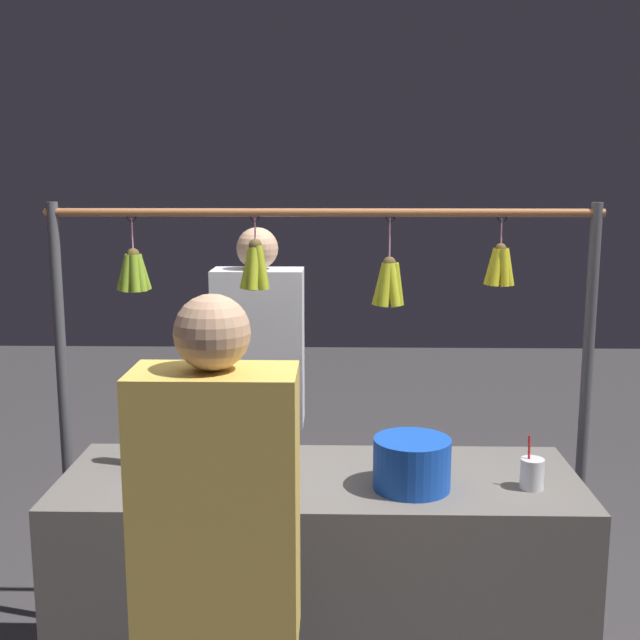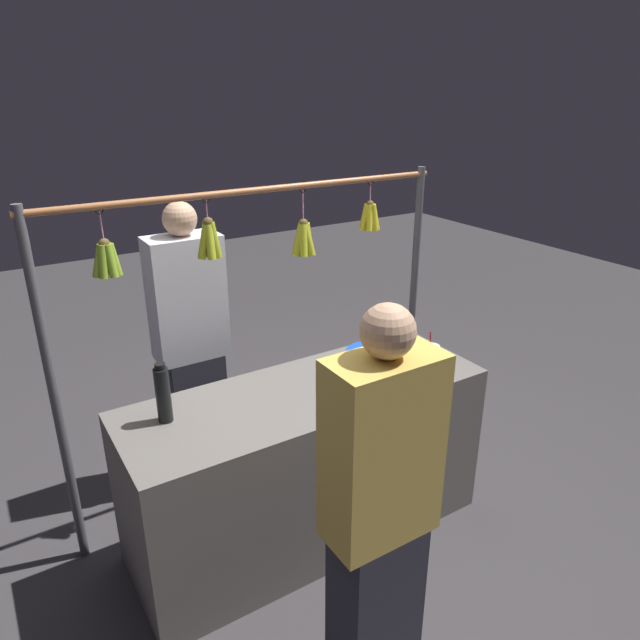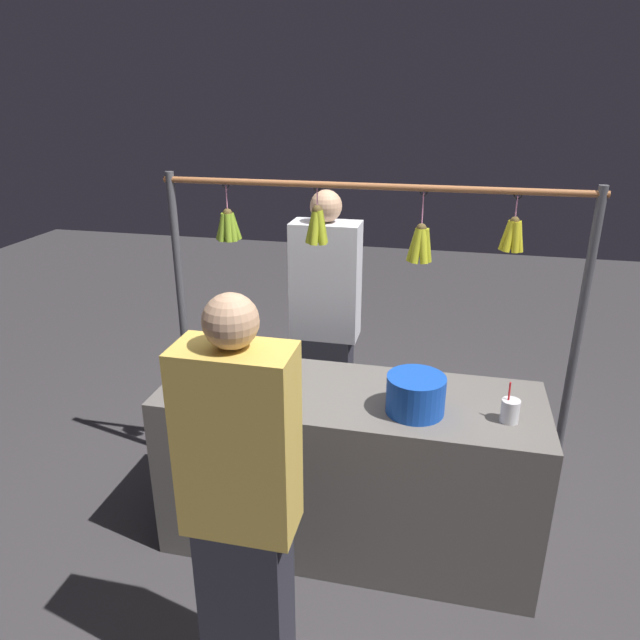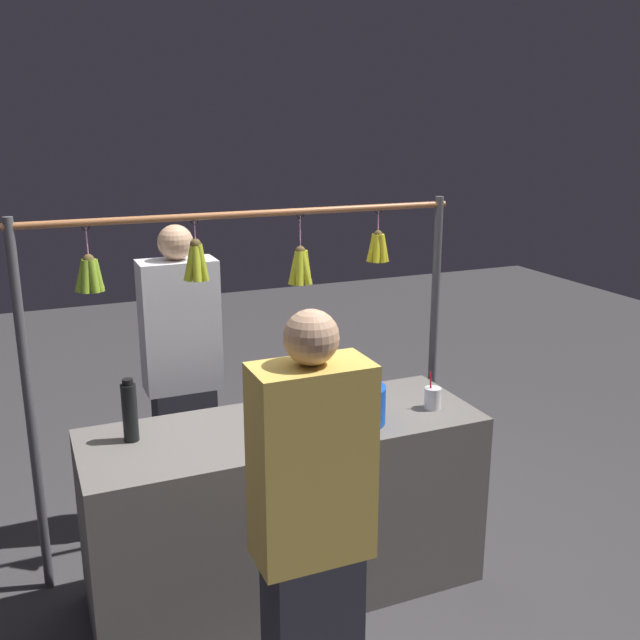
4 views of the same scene
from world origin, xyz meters
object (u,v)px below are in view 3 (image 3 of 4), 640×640
at_px(water_bottle, 224,346).
at_px(drink_cup, 510,411).
at_px(customer_person, 242,516).
at_px(vendor_person, 326,330).
at_px(blue_bucket, 416,394).

relative_size(water_bottle, drink_cup, 1.53).
relative_size(water_bottle, customer_person, 0.17).
distance_m(drink_cup, vendor_person, 1.33).
height_order(drink_cup, vendor_person, vendor_person).
distance_m(blue_bucket, customer_person, 0.93).
relative_size(blue_bucket, vendor_person, 0.16).
xyz_separation_m(water_bottle, vendor_person, (-0.37, -0.69, -0.16)).
distance_m(water_bottle, customer_person, 1.07).
bearing_deg(drink_cup, blue_bucket, 0.97).
bearing_deg(blue_bucket, vendor_person, -56.19).
xyz_separation_m(blue_bucket, vendor_person, (0.59, -0.89, -0.11)).
height_order(vendor_person, customer_person, vendor_person).
height_order(water_bottle, customer_person, customer_person).
distance_m(blue_bucket, vendor_person, 1.07).
relative_size(blue_bucket, drink_cup, 1.43).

